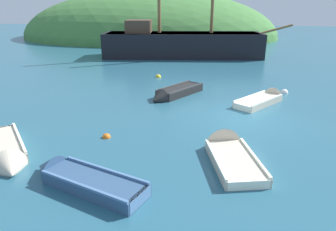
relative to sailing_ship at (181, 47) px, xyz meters
The scene contains 11 objects.
ground_plane 16.40m from the sailing_ship, 76.46° to the right, with size 120.00×120.00×0.00m, color #285B70.
shore_hill 18.41m from the sailing_ship, 109.01° to the left, with size 36.61×25.23×13.13m, color #477F3D.
sailing_ship is the anchor object (origin of this frame).
rowboat_outer_left 12.99m from the sailing_ship, 87.40° to the right, with size 2.83×3.54×0.93m.
rowboat_outer_right 20.83m from the sailing_ship, 101.52° to the right, with size 3.12×3.51×1.05m.
rowboat_near_dock 21.69m from the sailing_ship, 93.16° to the right, with size 3.73×2.31×0.95m.
rowboat_portside 19.77m from the sailing_ship, 81.33° to the right, with size 1.88×3.44×1.22m.
rowboat_far 14.40m from the sailing_ship, 68.85° to the right, with size 3.05×3.34×0.99m.
buoy_white 13.37m from the sailing_ship, 60.47° to the right, with size 0.43×0.43×0.43m, color white.
buoy_yellow 8.64m from the sailing_ship, 96.03° to the right, with size 0.38×0.38×0.38m, color yellow.
buoy_orange 18.62m from the sailing_ship, 94.32° to the right, with size 0.31×0.31×0.31m, color orange.
Camera 1 is at (-1.80, -12.68, 4.66)m, focal length 32.82 mm.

